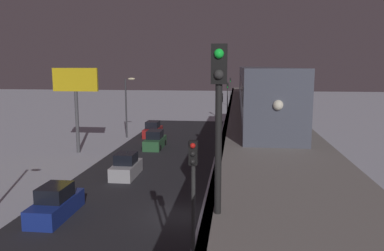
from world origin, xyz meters
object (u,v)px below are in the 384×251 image
Objects in this scene: rail_signal at (219,100)px; traffic_light_distant at (230,88)px; sedan_blue at (56,204)px; sedan_red at (153,130)px; subway_train at (257,85)px; sedan_silver_2 at (126,167)px; traffic_light_near at (193,198)px; traffic_light_far at (227,96)px; commercial_billboard at (76,88)px; sedan_green at (155,141)px; traffic_light_mid at (221,115)px.

rail_signal is 79.88m from traffic_light_distant.
sedan_red is at bearing -90.00° from sedan_blue.
sedan_silver_2 is (10.80, 4.63, -6.59)m from subway_train.
traffic_light_near is at bearing -76.86° from rail_signal.
traffic_light_near is 74.84m from traffic_light_distant.
subway_train is 21.61m from traffic_light_near.
traffic_light_far and traffic_light_distant have the same top height.
traffic_light_near is (-9.30, 7.54, 3.40)m from sedan_blue.
commercial_billboard reaches higher than sedan_silver_2.
sedan_green is 0.52× the size of commercial_billboard.
traffic_light_distant is (-9.30, -67.30, 3.40)m from sedan_blue.
sedan_red is 0.50× the size of commercial_billboard.
rail_signal is 0.99× the size of sedan_silver_2.
sedan_red is at bearing -75.62° from sedan_green.
traffic_light_mid is 24.95m from traffic_light_far.
rail_signal is 0.86× the size of sedan_green.
sedan_blue is at bearing 77.62° from traffic_light_far.
traffic_light_mid is at bearing -90.00° from traffic_light_near.
traffic_light_far is at bearing -121.82° from sedan_red.
traffic_light_near reaches higher than sedan_silver_2.
rail_signal is 0.62× the size of traffic_light_distant.
sedan_red is 17.96m from traffic_light_far.
traffic_light_near is at bearing 140.96° from sedan_blue.
sedan_green is 1.15× the size of sedan_silver_2.
commercial_billboard reaches higher than traffic_light_mid.
traffic_light_distant is at bearing -89.18° from rail_signal.
traffic_light_far is at bearing -90.00° from traffic_light_near.
traffic_light_far is (1.15, -54.82, -4.14)m from rail_signal.
sedan_blue is 9.12m from sedan_silver_2.
sedan_silver_2 is (0.00, 11.40, 0.01)m from sedan_green.
rail_signal is at bearing 129.97° from sedan_blue.
sedan_blue is 0.72× the size of traffic_light_distant.
traffic_light_distant is (-7.50, -58.35, 3.40)m from sedan_silver_2.
sedan_red is 36.29m from traffic_light_near.
rail_signal is 0.45× the size of commercial_billboard.
traffic_light_near is 1.00× the size of traffic_light_mid.
commercial_billboard is at bearing 60.67° from sedan_red.
traffic_light_distant is (-7.50, -46.95, 3.41)m from sedan_green.
sedan_silver_2 is at bearing 23.19° from subway_train.
sedan_red is at bearing -75.08° from traffic_light_near.
subway_train is at bearing 96.54° from traffic_light_far.
sedan_silver_2 is at bearing 48.44° from traffic_light_mid.
commercial_billboard is (15.09, 25.30, 2.63)m from traffic_light_far.
sedan_green is (8.65, -32.81, -7.55)m from rail_signal.
traffic_light_distant is (0.00, -49.89, 0.00)m from traffic_light_mid.
traffic_light_mid is (-9.30, -17.41, 3.40)m from sedan_blue.
sedan_blue is 0.72× the size of traffic_light_near.
sedan_green is 29.08m from traffic_light_near.
traffic_light_distant reaches higher than sedan_blue.
sedan_blue is at bearing 82.13° from traffic_light_distant.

